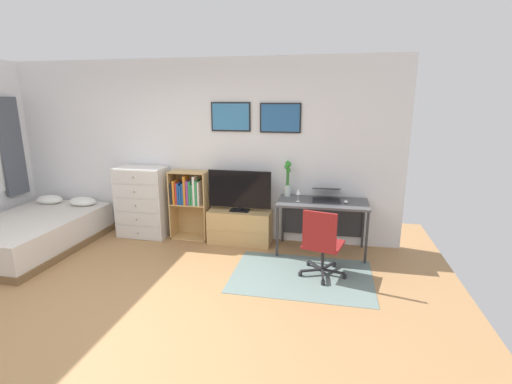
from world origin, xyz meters
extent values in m
plane|color=#A87A4C|center=(0.00, 0.00, 0.00)|extent=(7.20, 7.20, 0.00)
cube|color=white|center=(0.00, 2.43, 1.35)|extent=(6.12, 0.06, 2.70)
cube|color=black|center=(0.55, 2.38, 1.86)|extent=(0.59, 0.02, 0.42)
cube|color=teal|center=(0.55, 2.37, 1.86)|extent=(0.55, 0.01, 0.38)
cube|color=black|center=(1.28, 2.38, 1.85)|extent=(0.59, 0.02, 0.42)
cube|color=#285B93|center=(1.28, 2.37, 1.85)|extent=(0.55, 0.01, 0.38)
cube|color=#4C515B|center=(-2.94, 1.99, 1.38)|extent=(0.05, 0.40, 1.54)
cube|color=slate|center=(1.74, 1.24, 0.00)|extent=(1.70, 1.20, 0.01)
cube|color=brown|center=(-2.16, 1.33, 0.05)|extent=(1.40, 2.05, 0.10)
cube|color=silver|center=(-2.16, 1.33, 0.28)|extent=(1.36, 2.01, 0.36)
ellipsoid|color=white|center=(-2.47, 2.10, 0.52)|extent=(0.44, 0.28, 0.14)
ellipsoid|color=white|center=(-1.86, 2.10, 0.52)|extent=(0.44, 0.28, 0.14)
cube|color=silver|center=(-0.83, 2.16, 0.55)|extent=(0.77, 0.42, 1.10)
cube|color=silver|center=(-0.83, 1.94, 0.12)|extent=(0.73, 0.01, 0.20)
sphere|color=#A59E8C|center=(-0.83, 1.93, 0.12)|extent=(0.03, 0.03, 0.03)
cube|color=silver|center=(-0.83, 1.94, 0.33)|extent=(0.73, 0.01, 0.20)
sphere|color=#A59E8C|center=(-0.83, 1.93, 0.33)|extent=(0.03, 0.03, 0.03)
cube|color=silver|center=(-0.83, 1.94, 0.55)|extent=(0.73, 0.01, 0.20)
sphere|color=#A59E8C|center=(-0.83, 1.93, 0.55)|extent=(0.03, 0.03, 0.03)
cube|color=silver|center=(-0.83, 1.94, 0.77)|extent=(0.73, 0.01, 0.20)
sphere|color=#A59E8C|center=(-0.83, 1.93, 0.77)|extent=(0.03, 0.03, 0.03)
cube|color=silver|center=(-0.83, 1.94, 0.99)|extent=(0.73, 0.01, 0.20)
sphere|color=#A59E8C|center=(-0.83, 1.93, 0.99)|extent=(0.03, 0.03, 0.03)
cube|color=tan|center=(-0.36, 2.22, 0.53)|extent=(0.02, 0.30, 1.06)
cube|color=tan|center=(0.20, 2.22, 0.53)|extent=(0.02, 0.30, 1.06)
cube|color=tan|center=(-0.08, 2.22, 0.01)|extent=(0.58, 0.30, 0.02)
cube|color=tan|center=(-0.08, 2.22, 0.55)|extent=(0.54, 0.30, 0.02)
cube|color=tan|center=(-0.08, 2.22, 1.05)|extent=(0.54, 0.30, 0.02)
cube|color=tan|center=(-0.08, 2.37, 0.53)|extent=(0.58, 0.01, 1.06)
cube|color=black|center=(-0.32, 2.18, 0.72)|extent=(0.03, 0.20, 0.32)
cube|color=orange|center=(-0.28, 2.16, 0.74)|extent=(0.04, 0.17, 0.36)
cube|color=red|center=(-0.24, 2.19, 0.72)|extent=(0.02, 0.23, 0.33)
cube|color=#1E519E|center=(-0.21, 2.17, 0.72)|extent=(0.02, 0.17, 0.33)
cube|color=#1E519E|center=(-0.18, 2.17, 0.71)|extent=(0.03, 0.18, 0.30)
cube|color=#1E519E|center=(-0.14, 2.17, 0.72)|extent=(0.03, 0.18, 0.33)
cube|color=orange|center=(-0.11, 2.18, 0.78)|extent=(0.04, 0.19, 0.44)
cube|color=#8C388C|center=(-0.07, 2.17, 0.74)|extent=(0.03, 0.18, 0.37)
cube|color=#2D8C4C|center=(-0.03, 2.17, 0.74)|extent=(0.03, 0.18, 0.36)
cube|color=#2D8C4C|center=(0.01, 2.20, 0.72)|extent=(0.02, 0.23, 0.32)
cube|color=white|center=(0.04, 2.20, 0.78)|extent=(0.03, 0.24, 0.44)
cube|color=#2D8C4C|center=(0.07, 2.17, 0.74)|extent=(0.03, 0.19, 0.37)
cube|color=white|center=(0.11, 2.19, 0.74)|extent=(0.02, 0.23, 0.36)
cube|color=tan|center=(0.73, 2.17, 0.25)|extent=(0.93, 0.40, 0.50)
cube|color=tan|center=(0.73, 1.97, 0.25)|extent=(0.93, 0.01, 0.02)
cube|color=black|center=(0.73, 2.15, 0.51)|extent=(0.28, 0.16, 0.02)
cube|color=black|center=(0.73, 2.15, 0.55)|extent=(0.06, 0.04, 0.05)
cube|color=black|center=(0.73, 2.15, 0.83)|extent=(0.94, 0.02, 0.55)
cube|color=black|center=(0.73, 2.14, 0.83)|extent=(0.91, 0.01, 0.52)
cube|color=#4C4C4F|center=(1.94, 2.06, 0.72)|extent=(1.23, 0.63, 0.03)
cube|color=#2D2D30|center=(1.35, 1.77, 0.35)|extent=(0.03, 0.03, 0.71)
cube|color=#2D2D30|center=(2.52, 1.77, 0.35)|extent=(0.03, 0.03, 0.71)
cube|color=#2D2D30|center=(1.35, 2.34, 0.35)|extent=(0.03, 0.03, 0.71)
cube|color=#2D2D30|center=(2.52, 2.34, 0.35)|extent=(0.03, 0.03, 0.71)
cube|color=#2D2D30|center=(1.94, 2.36, 0.39)|extent=(1.17, 0.02, 0.50)
cylinder|color=#232326|center=(2.25, 1.27, 0.03)|extent=(0.05, 0.05, 0.05)
cube|color=#232326|center=(2.11, 1.30, 0.07)|extent=(0.28, 0.10, 0.02)
cylinder|color=#232326|center=(2.12, 1.58, 0.03)|extent=(0.05, 0.05, 0.05)
cube|color=#232326|center=(2.05, 1.46, 0.07)|extent=(0.17, 0.25, 0.02)
cylinder|color=#232326|center=(1.80, 1.55, 0.03)|extent=(0.05, 0.05, 0.05)
cube|color=#232326|center=(1.89, 1.44, 0.07)|extent=(0.20, 0.23, 0.02)
cylinder|color=#232326|center=(1.72, 1.23, 0.03)|extent=(0.05, 0.05, 0.05)
cube|color=#232326|center=(1.85, 1.28, 0.07)|extent=(0.27, 0.13, 0.02)
cylinder|color=#232326|center=(2.00, 1.06, 0.03)|extent=(0.05, 0.05, 0.05)
cube|color=#232326|center=(1.99, 1.20, 0.07)|extent=(0.05, 0.28, 0.02)
cylinder|color=#232326|center=(1.98, 1.34, 0.23)|extent=(0.04, 0.04, 0.30)
cube|color=maroon|center=(1.98, 1.34, 0.40)|extent=(0.53, 0.53, 0.03)
cube|color=maroon|center=(1.93, 1.14, 0.64)|extent=(0.39, 0.13, 0.45)
cube|color=#333338|center=(1.98, 2.10, 0.75)|extent=(0.41, 0.29, 0.01)
cube|color=black|center=(1.99, 2.09, 0.75)|extent=(0.38, 0.27, 0.00)
cube|color=#333338|center=(1.97, 2.26, 0.87)|extent=(0.41, 0.28, 0.07)
cube|color=black|center=(1.97, 2.25, 0.88)|extent=(0.39, 0.25, 0.06)
ellipsoid|color=silver|center=(2.25, 2.04, 0.76)|extent=(0.06, 0.10, 0.03)
cylinder|color=silver|center=(1.43, 2.26, 0.82)|extent=(0.09, 0.09, 0.16)
cylinder|color=#3D8438|center=(1.43, 2.26, 1.00)|extent=(0.01, 0.01, 0.42)
sphere|color=#308B2C|center=(1.43, 2.26, 1.21)|extent=(0.07, 0.07, 0.07)
cylinder|color=#3D8438|center=(1.43, 2.27, 0.95)|extent=(0.01, 0.01, 0.33)
sphere|color=#308B2C|center=(1.43, 2.27, 1.12)|extent=(0.07, 0.07, 0.07)
cylinder|color=#3D8438|center=(1.42, 2.27, 1.01)|extent=(0.01, 0.01, 0.43)
sphere|color=#308B2C|center=(1.42, 2.27, 1.22)|extent=(0.07, 0.07, 0.07)
cylinder|color=#3D8438|center=(1.41, 2.25, 0.98)|extent=(0.01, 0.01, 0.39)
sphere|color=#308B2C|center=(1.41, 2.25, 1.17)|extent=(0.07, 0.07, 0.07)
cylinder|color=#3D8438|center=(1.43, 2.24, 1.00)|extent=(0.01, 0.01, 0.42)
sphere|color=#308B2C|center=(1.43, 2.24, 1.21)|extent=(0.07, 0.07, 0.07)
cylinder|color=silver|center=(1.60, 1.98, 0.74)|extent=(0.06, 0.06, 0.01)
cylinder|color=silver|center=(1.60, 1.98, 0.80)|extent=(0.01, 0.01, 0.10)
cone|color=silver|center=(1.60, 1.98, 0.88)|extent=(0.07, 0.07, 0.07)
camera|label=1|loc=(2.02, -2.93, 2.09)|focal=25.88mm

